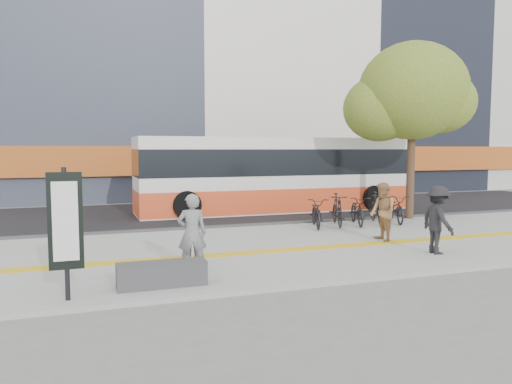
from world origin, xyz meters
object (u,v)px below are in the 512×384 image
object	(u,v)px
seated_woman	(192,233)
pedestrian_dark	(438,220)
signboard	(65,223)
bus	(275,177)
bench	(162,274)
street_tree	(410,94)
pedestrian_tan	(383,212)

from	to	relation	value
seated_woman	pedestrian_dark	xyz separation A→B (m)	(5.90, -0.17, 0.01)
signboard	bus	world-z (taller)	bus
bench	pedestrian_dark	distance (m)	6.69
signboard	pedestrian_dark	size ratio (longest dim) A/B	1.35
bench	bus	xyz separation A→B (m)	(6.13, 9.70, 1.14)
pedestrian_dark	bus	bearing A→B (deg)	7.33
pedestrian_dark	seated_woman	bearing A→B (deg)	92.53
street_tree	signboard	bearing A→B (deg)	-150.93
bus	seated_woman	distance (m)	10.42
signboard	pedestrian_tan	distance (m)	8.41
bus	pedestrian_tan	distance (m)	7.28
bench	street_tree	world-z (taller)	street_tree
signboard	street_tree	distance (m)	13.40
bench	street_tree	xyz separation A→B (m)	(9.78, 6.02, 4.21)
bus	pedestrian_dark	bearing A→B (deg)	-86.81
signboard	pedestrian_dark	bearing A→B (deg)	6.54
bench	street_tree	distance (m)	12.23
street_tree	bus	bearing A→B (deg)	134.75
street_tree	pedestrian_tan	distance (m)	6.16
street_tree	seated_woman	bearing A→B (deg)	-150.02
pedestrian_tan	signboard	bearing A→B (deg)	-65.26
street_tree	seated_woman	xyz separation A→B (m)	(-9.04, -5.22, -3.63)
pedestrian_tan	bus	bearing A→B (deg)	-172.86
signboard	pedestrian_dark	world-z (taller)	signboard
bench	pedestrian_dark	bearing A→B (deg)	5.49
seated_woman	bus	bearing A→B (deg)	-111.97
signboard	street_tree	size ratio (longest dim) A/B	0.35
bus	pedestrian_dark	size ratio (longest dim) A/B	6.83
street_tree	pedestrian_dark	world-z (taller)	street_tree
bus	seated_woman	bearing A→B (deg)	-121.24
seated_woman	pedestrian_tan	distance (m)	5.83
bus	pedestrian_dark	world-z (taller)	bus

